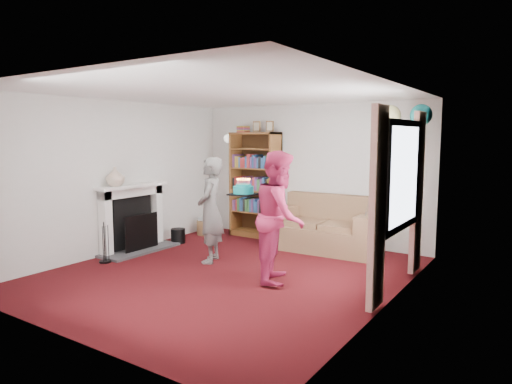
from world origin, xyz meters
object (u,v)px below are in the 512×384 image
Objects in this scene: person_striped at (210,210)px; person_magenta at (280,216)px; bookcase at (256,186)px; birthday_cake at (243,190)px; sofa at (328,229)px.

person_magenta is at bearing 55.90° from person_striped.
birthday_cake is at bearing -60.32° from bookcase.
person_striped is at bearing 57.62° from person_magenta.
person_striped is 1.37m from person_magenta.
person_striped is at bearing 160.11° from birthday_cake.
birthday_cake is (0.83, -0.30, 0.39)m from person_striped.
bookcase reaches higher than sofa.
bookcase is 6.57× the size of birthday_cake.
sofa is 1.00× the size of person_magenta.
birthday_cake is (-0.53, -0.09, 0.33)m from person_magenta.
birthday_cake is at bearing 76.32° from person_magenta.
sofa is at bearing 120.15° from person_striped.
sofa is 2.21m from birthday_cake.
person_striped is (-1.17, -1.71, 0.46)m from sofa.
bookcase is 1.27× the size of person_magenta.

